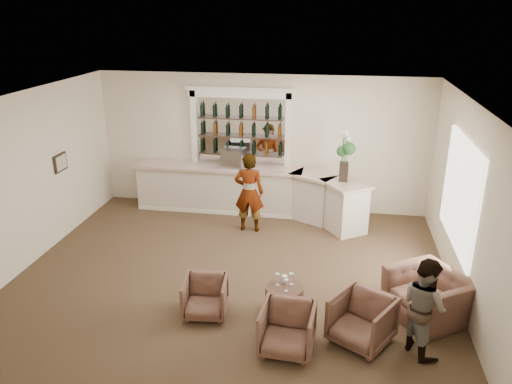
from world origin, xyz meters
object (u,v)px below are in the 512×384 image
armchair_left (205,297)px  armchair_right (362,320)px  armchair_far (428,296)px  armchair_center (287,329)px  espresso_machine (233,158)px  sommelier (249,192)px  guest (424,306)px  cocktail_table (284,300)px  bar_counter (252,191)px  flower_vase (345,153)px

armchair_left → armchair_right: (2.49, -0.31, 0.05)m
armchair_left → armchair_right: armchair_right is taller
armchair_far → armchair_right: bearing=-86.1°
armchair_center → armchair_far: bearing=33.1°
armchair_right → espresso_machine: (-2.94, 4.71, 0.99)m
sommelier → armchair_right: bearing=122.6°
sommelier → armchair_left: sommelier is taller
armchair_center → sommelier: bearing=111.4°
guest → armchair_left: (-3.33, 0.37, -0.43)m
espresso_machine → guest: bearing=-45.0°
cocktail_table → armchair_left: bearing=-169.4°
bar_counter → cocktail_table: bar_counter is taller
cocktail_table → guest: 2.21m
cocktail_table → sommelier: (-1.15, 3.15, 0.65)m
armchair_left → flower_vase: (2.15, 3.82, 1.45)m
armchair_left → armchair_center: size_ratio=0.90×
cocktail_table → armchair_right: (1.22, -0.55, 0.13)m
bar_counter → espresso_machine: bearing=171.5°
guest → flower_vase: flower_vase is taller
bar_counter → flower_vase: (2.15, -0.50, 1.20)m
cocktail_table → armchair_far: 2.32m
armchair_left → armchair_far: size_ratio=0.60×
armchair_left → armchair_far: bearing=2.2°
cocktail_table → armchair_far: size_ratio=0.53×
armchair_right → flower_vase: (-0.34, 4.14, 1.40)m
sommelier → espresso_machine: (-0.56, 1.01, 0.47)m
armchair_right → armchair_far: bearing=68.9°
guest → flower_vase: (-1.18, 4.19, 1.03)m
guest → espresso_machine: 6.11m
armchair_left → armchair_right: size_ratio=0.85×
bar_counter → sommelier: bearing=-83.3°
armchair_left → armchair_right: bearing=-13.3°
armchair_far → flower_vase: (-1.42, 3.30, 1.39)m
bar_counter → armchair_left: 4.33m
armchair_center → cocktail_table: bearing=102.8°
sommelier → flower_vase: (2.03, 0.44, 0.88)m
armchair_left → armchair_far: (3.56, 0.52, 0.06)m
bar_counter → armchair_right: bearing=-61.8°
sommelier → guest: 4.95m
cocktail_table → flower_vase: 4.00m
armchair_left → armchair_center: bearing=-32.1°
cocktail_table → bar_counter: bearing=107.2°
armchair_right → armchair_center: bearing=-129.7°
flower_vase → espresso_machine: bearing=167.6°
sommelier → armchair_far: size_ratio=1.52×
cocktail_table → espresso_machine: 4.64m
sommelier → espresso_machine: sommelier is taller
bar_counter → guest: guest is taller
guest → armchair_center: size_ratio=1.90×
armchair_far → armchair_left: bearing=-115.5°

